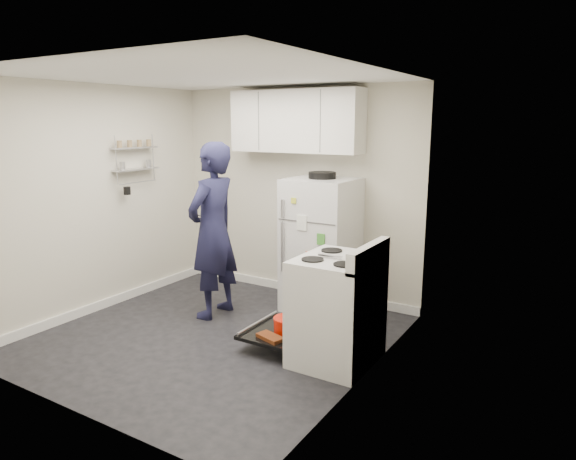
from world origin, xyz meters
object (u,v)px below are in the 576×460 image
Objects in this scene: refrigerator at (321,244)px; person at (213,231)px; open_oven_door at (282,328)px; electric_range at (336,311)px.

refrigerator is 0.82× the size of person.
refrigerator is at bearing 98.71° from open_oven_door.
person is (-1.63, 0.32, 0.48)m from electric_range.
open_oven_door is 0.45× the size of refrigerator.
electric_range is 1.57× the size of open_oven_door.
person is at bearing 168.94° from electric_range.
refrigerator is (-0.17, 1.10, 0.57)m from open_oven_door.
open_oven_door is at bearing -179.92° from electric_range.
refrigerator reaches higher than electric_range.
open_oven_door is at bearing -81.29° from refrigerator.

